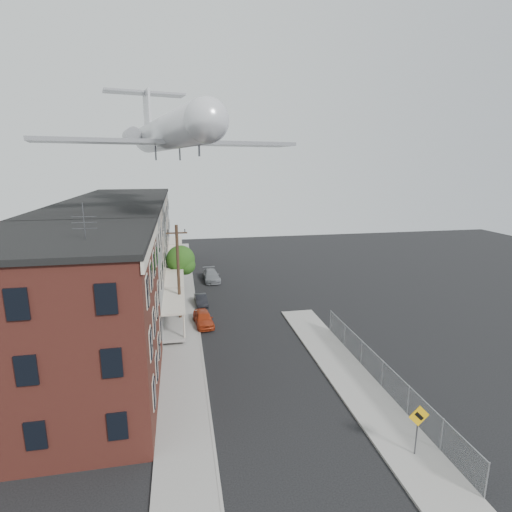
{
  "coord_description": "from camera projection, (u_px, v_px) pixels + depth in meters",
  "views": [
    {
      "loc": [
        -5.25,
        -16.16,
        14.02
      ],
      "look_at": [
        -0.47,
        8.85,
        8.14
      ],
      "focal_mm": 28.0,
      "sensor_mm": 36.0,
      "label": 1
    }
  ],
  "objects": [
    {
      "name": "street_tree",
      "position": [
        182.0,
        261.0,
        44.56
      ],
      "size": [
        3.22,
        3.2,
        5.2
      ],
      "color": "black",
      "rests_on": "ground"
    },
    {
      "name": "car_mid",
      "position": [
        201.0,
        300.0,
        40.52
      ],
      "size": [
        1.31,
        3.3,
        1.07
      ],
      "primitive_type": "imported",
      "rotation": [
        0.0,
        0.0,
        0.06
      ],
      "color": "black",
      "rests_on": "ground"
    },
    {
      "name": "utility_pole",
      "position": [
        178.0,
        274.0,
        34.73
      ],
      "size": [
        1.8,
        0.26,
        9.0
      ],
      "color": "black",
      "rests_on": "ground"
    },
    {
      "name": "car_far",
      "position": [
        211.0,
        275.0,
        48.99
      ],
      "size": [
        2.15,
        4.68,
        1.33
      ],
      "primitive_type": "imported",
      "rotation": [
        0.0,
        0.0,
        0.07
      ],
      "color": "gray",
      "rests_on": "ground"
    },
    {
      "name": "car_near",
      "position": [
        203.0,
        318.0,
        35.42
      ],
      "size": [
        1.91,
        3.94,
        1.29
      ],
      "primitive_type": "imported",
      "rotation": [
        0.0,
        0.0,
        0.1
      ],
      "color": "#A93515",
      "rests_on": "ground"
    },
    {
      "name": "corner_building",
      "position": [
        65.0,
        322.0,
        22.92
      ],
      "size": [
        10.31,
        12.3,
        12.15
      ],
      "color": "#331110",
      "rests_on": "ground"
    },
    {
      "name": "row_house_b",
      "position": [
        112.0,
        258.0,
        38.72
      ],
      "size": [
        11.98,
        7.0,
        10.3
      ],
      "color": "slate",
      "rests_on": "ground"
    },
    {
      "name": "row_house_e",
      "position": [
        134.0,
        226.0,
        58.82
      ],
      "size": [
        11.98,
        7.0,
        10.3
      ],
      "color": "slate",
      "rests_on": "ground"
    },
    {
      "name": "curb_left",
      "position": [
        195.0,
        300.0,
        41.79
      ],
      "size": [
        0.15,
        62.0,
        0.14
      ],
      "primitive_type": "cube",
      "color": "gray",
      "rests_on": "ground"
    },
    {
      "name": "airplane",
      "position": [
        168.0,
        132.0,
        34.2
      ],
      "size": [
        21.41,
        24.47,
        7.04
      ],
      "color": "silver",
      "rests_on": "ground"
    },
    {
      "name": "row_house_a",
      "position": [
        98.0,
        278.0,
        32.02
      ],
      "size": [
        11.98,
        7.0,
        10.3
      ],
      "color": "slate",
      "rests_on": "ground"
    },
    {
      "name": "sidewalk_left",
      "position": [
        181.0,
        301.0,
        41.53
      ],
      "size": [
        3.0,
        62.0,
        0.12
      ],
      "primitive_type": "cube",
      "color": "gray",
      "rests_on": "ground"
    },
    {
      "name": "curb_right",
      "position": [
        332.0,
        383.0,
        26.05
      ],
      "size": [
        0.15,
        26.0,
        0.14
      ],
      "primitive_type": "cube",
      "color": "gray",
      "rests_on": "ground"
    },
    {
      "name": "row_house_c",
      "position": [
        121.0,
        244.0,
        45.42
      ],
      "size": [
        11.98,
        7.0,
        10.3
      ],
      "color": "slate",
      "rests_on": "ground"
    },
    {
      "name": "row_house_d",
      "position": [
        129.0,
        234.0,
        52.12
      ],
      "size": [
        11.98,
        7.0,
        10.3
      ],
      "color": "slate",
      "rests_on": "ground"
    },
    {
      "name": "ground",
      "position": [
        299.0,
        457.0,
        19.58
      ],
      "size": [
        120.0,
        120.0,
        0.0
      ],
      "primitive_type": "plane",
      "color": "black",
      "rests_on": "ground"
    },
    {
      "name": "chainlink_fence",
      "position": [
        382.0,
        373.0,
        25.42
      ],
      "size": [
        0.06,
        18.06,
        1.9
      ],
      "color": "gray",
      "rests_on": "ground"
    },
    {
      "name": "sidewalk_right",
      "position": [
        353.0,
        381.0,
        26.31
      ],
      "size": [
        3.0,
        26.0,
        0.12
      ],
      "primitive_type": "cube",
      "color": "gray",
      "rests_on": "ground"
    },
    {
      "name": "warning_sign",
      "position": [
        418.0,
        422.0,
        19.2
      ],
      "size": [
        1.1,
        0.11,
        2.8
      ],
      "color": "#515156",
      "rests_on": "ground"
    }
  ]
}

